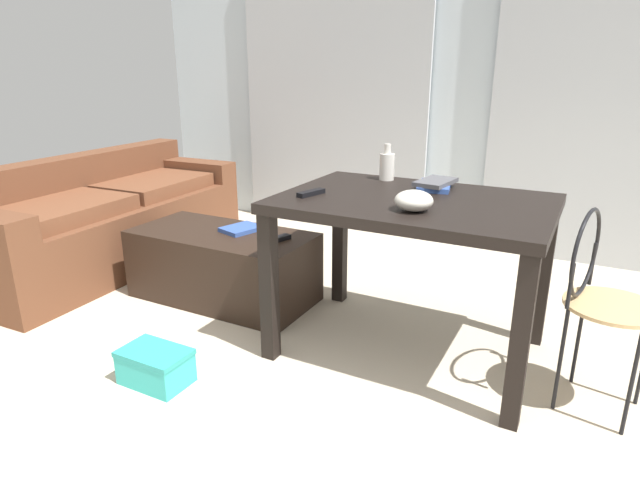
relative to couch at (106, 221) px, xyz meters
The scene contains 14 objects.
ground_plane 2.14m from the couch, 10.26° to the right, with size 7.97×7.97×0.00m, color beige.
wall_back 2.86m from the couch, 38.88° to the left, with size 5.60×0.10×2.63m, color silver.
curtains 2.75m from the couch, 37.44° to the left, with size 3.82×0.03×2.27m.
couch is the anchor object (origin of this frame).
coffee_table 1.15m from the couch, ahead, with size 1.10×0.54×0.42m.
craft_table 2.39m from the couch, ahead, with size 1.23×0.87×0.79m.
wire_chair 3.17m from the couch, ahead, with size 0.37×0.39×0.84m.
bottle_near 2.15m from the couch, ahead, with size 0.08×0.08×0.19m.
bowl 2.50m from the couch, ahead, with size 0.16×0.16×0.09m, color beige.
book_stack 2.42m from the couch, ahead, with size 0.20×0.29×0.05m.
tv_remote_on_table 1.99m from the couch, 10.97° to the right, with size 0.04×0.16×0.02m, color black.
tv_remote_primary 1.54m from the couch, ahead, with size 0.05×0.15×0.03m, color black.
magazine 1.24m from the couch, ahead, with size 0.17×0.22×0.03m, color #33519E.
shoebox 1.78m from the couch, 35.16° to the right, with size 0.31×0.20×0.16m.
Camera 1 is at (1.00, -0.88, 1.37)m, focal length 29.79 mm.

